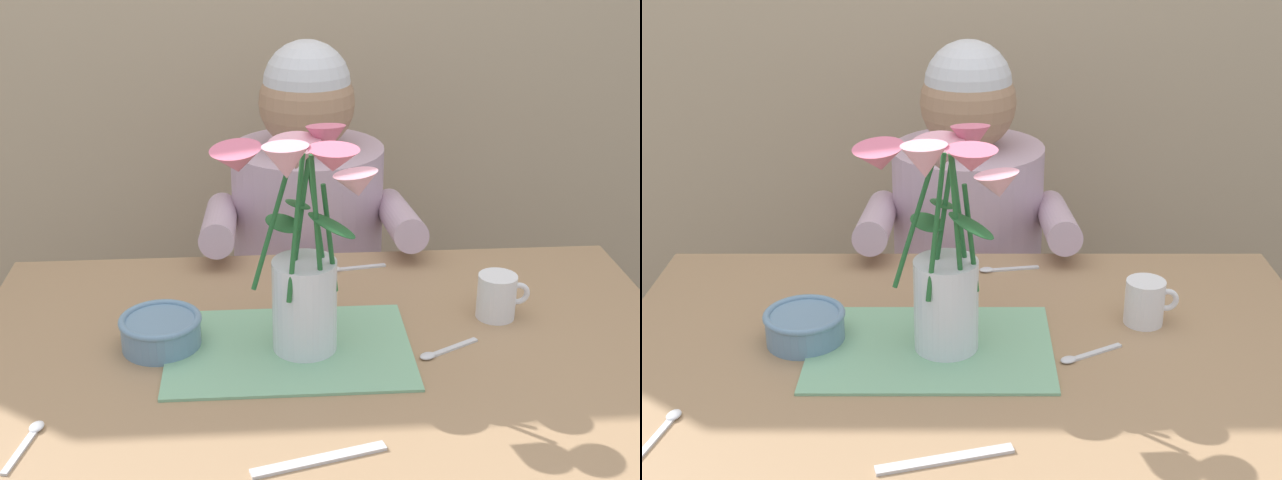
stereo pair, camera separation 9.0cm
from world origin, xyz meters
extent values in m
cube|color=#9E7A56|center=(0.00, 0.00, 0.72)|extent=(1.20, 0.80, 0.04)
cylinder|color=#9E7A56|center=(-0.54, 0.34, 0.35)|extent=(0.06, 0.06, 0.70)
cylinder|color=#9E7A56|center=(0.54, 0.34, 0.35)|extent=(0.06, 0.06, 0.70)
cylinder|color=#4C4C56|center=(0.00, 0.62, 0.20)|extent=(0.30, 0.30, 0.40)
cylinder|color=#BC9EB2|center=(0.00, 0.62, 0.65)|extent=(0.34, 0.34, 0.50)
sphere|color=#A37A5B|center=(0.00, 0.62, 1.00)|extent=(0.21, 0.21, 0.21)
sphere|color=silver|center=(0.00, 0.62, 1.04)|extent=(0.19, 0.19, 0.19)
cylinder|color=#BC9EB2|center=(-0.19, 0.48, 0.78)|extent=(0.07, 0.33, 0.12)
cylinder|color=#BC9EB2|center=(0.19, 0.48, 0.78)|extent=(0.07, 0.33, 0.12)
cube|color=#7AB289|center=(-0.07, 0.01, 0.74)|extent=(0.40, 0.28, 0.00)
cylinder|color=silver|center=(-0.04, 0.01, 0.82)|extent=(0.10, 0.10, 0.16)
cylinder|color=#23602D|center=(0.00, 0.01, 0.94)|extent=(0.03, 0.01, 0.18)
cone|color=pink|center=(0.04, 0.00, 1.03)|extent=(0.10, 0.10, 0.05)
sphere|color=#E5D14C|center=(0.04, 0.00, 1.04)|extent=(0.02, 0.02, 0.02)
cylinder|color=#23602D|center=(-0.02, 0.05, 0.96)|extent=(0.04, 0.06, 0.22)
cone|color=#DB6684|center=(0.00, 0.08, 1.08)|extent=(0.08, 0.08, 0.05)
sphere|color=#E5D14C|center=(0.00, 0.08, 1.08)|extent=(0.02, 0.02, 0.02)
cylinder|color=#23602D|center=(-0.04, 0.04, 0.95)|extent=(0.04, 0.06, 0.20)
cone|color=pink|center=(-0.05, 0.06, 1.06)|extent=(0.11, 0.11, 0.06)
sphere|color=#E5D14C|center=(-0.05, 0.06, 1.06)|extent=(0.02, 0.02, 0.02)
cylinder|color=#23602D|center=(-0.09, 0.03, 0.96)|extent=(0.07, 0.05, 0.20)
cone|color=#DB6684|center=(-0.14, 0.04, 1.06)|extent=(0.12, 0.12, 0.05)
sphere|color=#E5D14C|center=(-0.14, 0.04, 1.07)|extent=(0.02, 0.02, 0.02)
cylinder|color=#23602D|center=(-0.05, -0.01, 0.97)|extent=(0.03, 0.05, 0.23)
cone|color=pink|center=(-0.07, -0.04, 1.08)|extent=(0.10, 0.10, 0.05)
sphere|color=#E5D14C|center=(-0.07, -0.04, 1.09)|extent=(0.02, 0.02, 0.02)
cylinder|color=#23602D|center=(-0.02, -0.02, 0.97)|extent=(0.03, 0.02, 0.24)
cone|color=#DB6684|center=(0.00, -0.05, 1.09)|extent=(0.11, 0.11, 0.04)
sphere|color=#E5D14C|center=(0.00, -0.05, 1.09)|extent=(0.02, 0.02, 0.02)
ellipsoid|color=#23602D|center=(-0.07, 0.07, 0.94)|extent=(0.08, 0.10, 0.02)
ellipsoid|color=#23602D|center=(-0.05, 0.07, 0.97)|extent=(0.05, 0.09, 0.04)
ellipsoid|color=#23602D|center=(0.00, -0.03, 0.98)|extent=(0.09, 0.09, 0.03)
cylinder|color=#6689A8|center=(-0.27, 0.04, 0.77)|extent=(0.13, 0.13, 0.05)
torus|color=#6689A8|center=(-0.27, 0.04, 0.79)|extent=(0.14, 0.14, 0.01)
cube|color=silver|center=(-0.04, -0.28, 0.74)|extent=(0.19, 0.07, 0.00)
cylinder|color=silver|center=(0.30, 0.11, 0.78)|extent=(0.07, 0.07, 0.08)
torus|color=silver|center=(0.34, 0.11, 0.78)|extent=(0.04, 0.01, 0.04)
cube|color=silver|center=(-0.44, -0.23, 0.74)|extent=(0.03, 0.10, 0.00)
ellipsoid|color=silver|center=(-0.43, -0.18, 0.74)|extent=(0.03, 0.03, 0.01)
cube|color=silver|center=(0.20, 0.00, 0.74)|extent=(0.09, 0.06, 0.00)
ellipsoid|color=silver|center=(0.16, -0.03, 0.74)|extent=(0.03, 0.03, 0.01)
cube|color=silver|center=(0.09, 0.32, 0.74)|extent=(0.10, 0.03, 0.00)
ellipsoid|color=silver|center=(0.03, 0.31, 0.74)|extent=(0.03, 0.02, 0.01)
camera|label=1|loc=(-0.10, -1.25, 1.48)|focal=49.73mm
camera|label=2|loc=(-0.01, -1.25, 1.48)|focal=49.73mm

